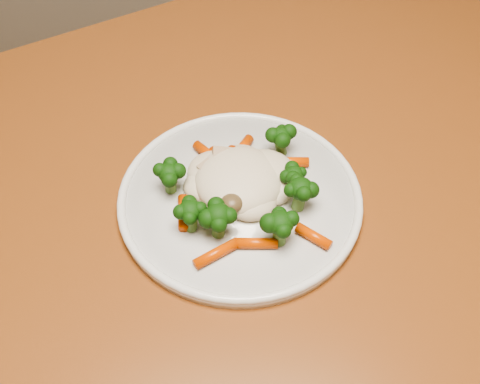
% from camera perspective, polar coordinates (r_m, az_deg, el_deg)
% --- Properties ---
extents(dining_table, '(1.45, 1.24, 0.75)m').
position_cam_1_polar(dining_table, '(0.78, -1.67, -5.26)').
color(dining_table, '#944E22').
rests_on(dining_table, ground).
extents(plate, '(0.28, 0.28, 0.01)m').
position_cam_1_polar(plate, '(0.69, 0.00, -0.75)').
color(plate, white).
rests_on(plate, dining_table).
extents(meal, '(0.19, 0.19, 0.05)m').
position_cam_1_polar(meal, '(0.67, 0.23, 0.73)').
color(meal, beige).
rests_on(meal, plate).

